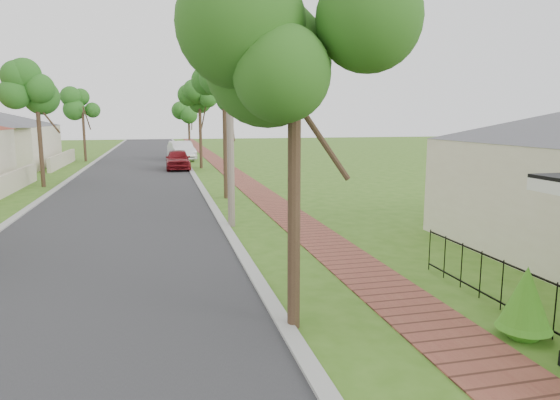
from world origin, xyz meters
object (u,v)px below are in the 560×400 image
object	(u,v)px
near_tree	(295,59)
parked_car_white	(181,151)
parked_car_red	(178,160)
utility_pole	(230,90)

from	to	relation	value
near_tree	parked_car_white	bearing A→B (deg)	90.64
parked_car_red	parked_car_white	world-z (taller)	parked_car_white
parked_car_red	utility_pole	size ratio (longest dim) A/B	0.47
parked_car_red	near_tree	bearing A→B (deg)	-87.42
parked_car_red	utility_pole	xyz separation A→B (m)	(1.08, -19.34, 3.83)
near_tree	parked_car_red	bearing A→B (deg)	92.01
near_tree	utility_pole	world-z (taller)	utility_pole
parked_car_red	utility_pole	distance (m)	19.74
parked_car_red	near_tree	size ratio (longest dim) A/B	0.72
parked_car_red	near_tree	distance (m)	28.13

